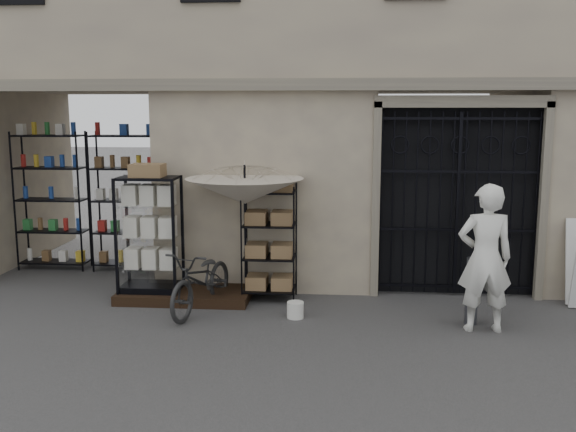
# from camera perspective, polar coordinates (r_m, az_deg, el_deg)

# --- Properties ---
(ground) EXTENTS (80.00, 80.00, 0.00)m
(ground) POSITION_cam_1_polar(r_m,az_deg,el_deg) (8.30, 4.80, -10.93)
(ground) COLOR black
(ground) RESTS_ON ground
(main_building) EXTENTS (14.00, 4.00, 9.00)m
(main_building) POSITION_cam_1_polar(r_m,az_deg,el_deg) (11.89, 5.12, 17.25)
(main_building) COLOR tan
(main_building) RESTS_ON ground
(shop_recess) EXTENTS (3.00, 1.70, 3.00)m
(shop_recess) POSITION_cam_1_polar(r_m,az_deg,el_deg) (11.56, -18.00, 2.13)
(shop_recess) COLOR black
(shop_recess) RESTS_ON ground
(shop_shelving) EXTENTS (2.70, 0.50, 2.50)m
(shop_shelving) POSITION_cam_1_polar(r_m,az_deg,el_deg) (12.07, -17.25, 1.26)
(shop_shelving) COLOR black
(shop_shelving) RESTS_ON ground
(iron_gate) EXTENTS (2.50, 0.21, 3.00)m
(iron_gate) POSITION_cam_1_polar(r_m,az_deg,el_deg) (10.31, 14.69, 1.43)
(iron_gate) COLOR black
(iron_gate) RESTS_ON ground
(step_platform) EXTENTS (2.00, 0.90, 0.15)m
(step_platform) POSITION_cam_1_polar(r_m,az_deg,el_deg) (10.03, -9.15, -6.94)
(step_platform) COLOR black
(step_platform) RESTS_ON ground
(display_cabinet) EXTENTS (0.97, 0.73, 1.89)m
(display_cabinet) POSITION_cam_1_polar(r_m,az_deg,el_deg) (9.91, -12.19, -2.11)
(display_cabinet) COLOR black
(display_cabinet) RESTS_ON step_platform
(wire_rack) EXTENTS (0.84, 0.64, 1.78)m
(wire_rack) POSITION_cam_1_polar(r_m,az_deg,el_deg) (9.73, -1.66, -2.50)
(wire_rack) COLOR black
(wire_rack) RESTS_ON ground
(market_umbrella) EXTENTS (1.65, 1.68, 2.49)m
(market_umbrella) POSITION_cam_1_polar(r_m,az_deg,el_deg) (9.50, -3.87, 2.85)
(market_umbrella) COLOR black
(market_umbrella) RESTS_ON ground
(white_bucket) EXTENTS (0.26, 0.26, 0.23)m
(white_bucket) POSITION_cam_1_polar(r_m,az_deg,el_deg) (9.06, 0.66, -8.35)
(white_bucket) COLOR silver
(white_bucket) RESTS_ON ground
(bicycle) EXTENTS (0.83, 1.05, 1.77)m
(bicycle) POSITION_cam_1_polar(r_m,az_deg,el_deg) (9.48, -7.58, -8.35)
(bicycle) COLOR black
(bicycle) RESTS_ON ground
(steel_bollard) EXTENTS (0.18, 0.18, 0.92)m
(steel_bollard) POSITION_cam_1_polar(r_m,az_deg,el_deg) (9.06, 16.02, -6.43)
(steel_bollard) COLOR #4D4F57
(steel_bollard) RESTS_ON ground
(shopkeeper) EXTENTS (0.82, 1.99, 0.47)m
(shopkeeper) POSITION_cam_1_polar(r_m,az_deg,el_deg) (8.99, 16.80, -9.69)
(shopkeeper) COLOR silver
(shopkeeper) RESTS_ON ground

